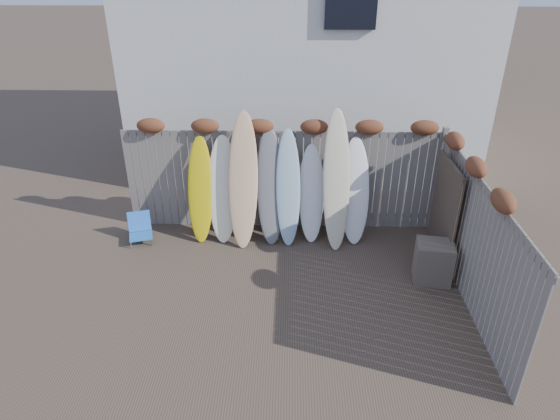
{
  "coord_description": "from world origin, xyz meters",
  "views": [
    {
      "loc": [
        0.17,
        -6.34,
        5.11
      ],
      "look_at": [
        0.0,
        1.2,
        1.0
      ],
      "focal_mm": 32.0,
      "sensor_mm": 36.0,
      "label": 1
    }
  ],
  "objects_px": {
    "beach_chair": "(140,228)",
    "surfboard_0": "(200,190)",
    "wooden_crate": "(433,262)",
    "lattice_panel": "(444,213)"
  },
  "relations": [
    {
      "from": "wooden_crate",
      "to": "surfboard_0",
      "type": "distance_m",
      "value": 4.36
    },
    {
      "from": "beach_chair",
      "to": "surfboard_0",
      "type": "relative_size",
      "value": 0.28
    },
    {
      "from": "surfboard_0",
      "to": "wooden_crate",
      "type": "bearing_deg",
      "value": -17.36
    },
    {
      "from": "beach_chair",
      "to": "wooden_crate",
      "type": "bearing_deg",
      "value": -12.1
    },
    {
      "from": "wooden_crate",
      "to": "surfboard_0",
      "type": "height_order",
      "value": "surfboard_0"
    },
    {
      "from": "lattice_panel",
      "to": "surfboard_0",
      "type": "distance_m",
      "value": 4.42
    },
    {
      "from": "lattice_panel",
      "to": "beach_chair",
      "type": "bearing_deg",
      "value": 174.35
    },
    {
      "from": "lattice_panel",
      "to": "wooden_crate",
      "type": "bearing_deg",
      "value": -112.51
    },
    {
      "from": "wooden_crate",
      "to": "beach_chair",
      "type": "bearing_deg",
      "value": 167.9
    },
    {
      "from": "wooden_crate",
      "to": "surfboard_0",
      "type": "bearing_deg",
      "value": 161.61
    }
  ]
}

